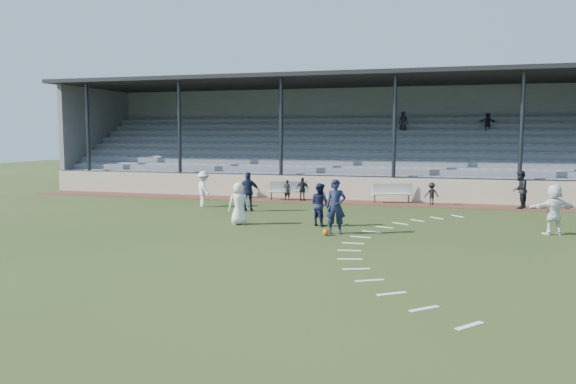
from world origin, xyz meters
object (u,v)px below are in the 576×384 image
object	(u,v)px
football	(326,232)
player_navy_lead	(336,207)
bench_right	(392,191)
official	(520,190)
player_white_lead	(239,204)
bench_left	(288,189)
trash_bin	(241,190)

from	to	relation	value
football	player_navy_lead	size ratio (longest dim) A/B	0.12
football	bench_right	bearing A→B (deg)	82.52
player_navy_lead	official	bearing A→B (deg)	40.21
player_navy_lead	football	bearing A→B (deg)	-133.86
football	player_white_lead	world-z (taller)	player_white_lead
bench_left	player_navy_lead	distance (m)	10.10
trash_bin	player_navy_lead	xyz separation A→B (m)	(7.02, -9.35, 0.52)
trash_bin	player_white_lead	bearing A→B (deg)	-69.77
official	player_white_lead	bearing A→B (deg)	-33.83
bench_left	official	size ratio (longest dim) A/B	1.15
bench_left	football	bearing A→B (deg)	-87.96
football	player_navy_lead	bearing A→B (deg)	57.65
bench_right	football	size ratio (longest dim) A/B	8.96
bench_left	football	world-z (taller)	bench_left
player_white_lead	football	bearing A→B (deg)	128.47
bench_left	football	xyz separation A→B (m)	(4.04, -9.53, -0.47)
bench_right	football	bearing A→B (deg)	-115.81
bench_right	player_white_lead	bearing A→B (deg)	-139.01
trash_bin	player_white_lead	xyz separation A→B (m)	(3.08, -8.36, 0.37)
bench_right	football	xyz separation A→B (m)	(-1.28, -9.78, -0.47)
trash_bin	football	xyz separation A→B (m)	(6.77, -9.75, -0.31)
bench_right	official	distance (m)	5.90
football	player_navy_lead	distance (m)	0.96
trash_bin	player_white_lead	world-z (taller)	player_white_lead
trash_bin	official	size ratio (longest dim) A/B	0.47
player_navy_lead	official	size ratio (longest dim) A/B	1.09
bench_right	official	xyz separation A→B (m)	(5.86, -0.65, 0.31)
bench_left	player_white_lead	xyz separation A→B (m)	(0.35, -8.14, 0.22)
player_navy_lead	official	distance (m)	11.12
bench_right	trash_bin	xyz separation A→B (m)	(-8.05, -0.03, -0.16)
trash_bin	football	world-z (taller)	trash_bin
official	bench_left	bearing A→B (deg)	-71.41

